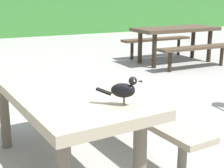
# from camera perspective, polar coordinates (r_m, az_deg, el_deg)

# --- Properties ---
(picnic_table_foreground) EXTENTS (1.81, 1.86, 0.74)m
(picnic_table_foreground) POSITION_cam_1_polar(r_m,az_deg,el_deg) (2.62, -8.96, -3.96)
(picnic_table_foreground) COLOR gray
(picnic_table_foreground) RESTS_ON ground
(bird_grackle) EXTENTS (0.24, 0.20, 0.18)m
(bird_grackle) POSITION_cam_1_polar(r_m,az_deg,el_deg) (2.03, 2.16, -0.92)
(bird_grackle) COLOR black
(bird_grackle) RESTS_ON picnic_table_foreground
(picnic_table_mid_left) EXTENTS (1.81, 1.70, 0.74)m
(picnic_table_mid_left) POSITION_cam_1_polar(r_m,az_deg,el_deg) (7.18, 10.78, 7.99)
(picnic_table_mid_left) COLOR #473828
(picnic_table_mid_left) RESTS_ON ground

